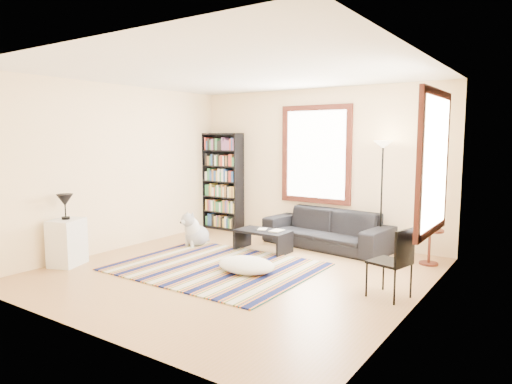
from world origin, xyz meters
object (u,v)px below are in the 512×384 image
Objects in this scene: floor_cushion at (246,265)px; side_table at (429,247)px; bookshelf at (222,181)px; sofa at (326,229)px; white_cabinet at (67,242)px; coffee_table at (263,241)px; floor_lamp at (381,198)px; dog at (197,229)px; folding_chair at (389,262)px.

side_table reaches higher than floor_cushion.
side_table is at bearing -5.33° from bookshelf.
floor_cushion is (-0.29, -2.01, -0.22)m from sofa.
white_cabinet reaches higher than sofa.
floor_cushion is at bearing -67.67° from coffee_table.
bookshelf is at bearing -178.80° from sofa.
coffee_table is (1.75, -1.13, -0.82)m from bookshelf.
floor_cushion is at bearing -45.72° from bookshelf.
sofa is 1.16m from coffee_table.
bookshelf is 3.55m from white_cabinet.
bookshelf reaches higher than floor_lamp.
white_cabinet is (-2.45, -1.20, 0.24)m from floor_cushion.
coffee_table is 2.63m from side_table.
sofa is 1.20× the size of floor_lamp.
sofa is at bearing -6.13° from bookshelf.
sofa reaches higher than side_table.
coffee_table is 3.08m from white_cabinet.
floor_cushion is at bearing -90.74° from sofa.
dog reaches higher than floor_cushion.
folding_chair reaches higher than dog.
floor_lamp is at bearing 60.16° from floor_cushion.
dog is (-2.87, -1.29, -0.63)m from floor_lamp.
sofa reaches higher than coffee_table.
bookshelf reaches higher than folding_chair.
sofa is at bearing 175.82° from side_table.
bookshelf is 2.86× the size of white_cabinet.
sofa is 2.05m from floor_cushion.
coffee_table is at bearing 21.70° from dog.
sofa is 1.77m from side_table.
bookshelf is 1.72m from dog.
floor_cushion is at bearing -137.40° from side_table.
floor_lamp reaches higher than coffee_table.
sofa is 2.55m from folding_chair.
floor_lamp is at bearing 126.00° from folding_chair.
folding_chair is 1.42× the size of dog.
floor_lamp is at bearing 30.22° from dog.
dog is at bearing -155.69° from floor_lamp.
floor_cushion is 1.00× the size of folding_chair.
floor_cushion is 2.79m from side_table.
coffee_table is 1.67× the size of side_table.
coffee_table is 1.29× the size of white_cabinet.
bookshelf is at bearing 147.18° from coffee_table.
folding_chair is at bearing -3.63° from white_cabinet.
dog reaches higher than coffee_table.
coffee_table is at bearing 29.64° from white_cabinet.
floor_lamp is at bearing -2.83° from bookshelf.
dog is (-1.18, -0.33, 0.12)m from coffee_table.
white_cabinet is (-1.98, -2.36, 0.17)m from coffee_table.
folding_chair reaches higher than coffee_table.
bookshelf is 3.31m from floor_cushion.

